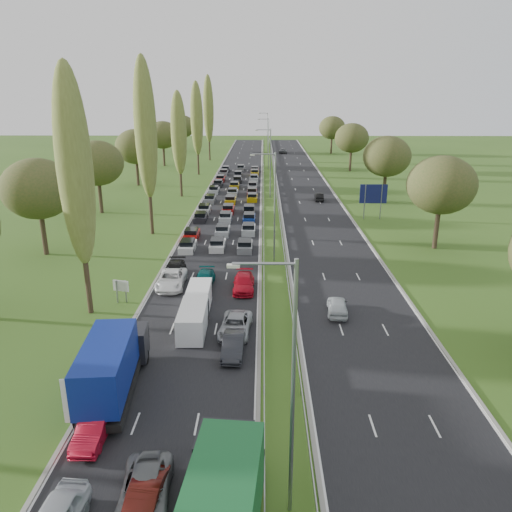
{
  "coord_description": "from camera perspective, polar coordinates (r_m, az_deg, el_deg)",
  "views": [
    {
      "loc": [
        3.22,
        -9.89,
        18.01
      ],
      "look_at": [
        2.51,
        40.11,
        1.5
      ],
      "focal_mm": 35.0,
      "sensor_mm": 36.0,
      "label": 1
    }
  ],
  "objects": [
    {
      "name": "ground",
      "position": [
        91.69,
        1.6,
        6.94
      ],
      "size": [
        260.0,
        260.0,
        0.0
      ],
      "primitive_type": "plane",
      "color": "#35581B",
      "rests_on": "ground"
    },
    {
      "name": "near_carriageway",
      "position": [
        94.29,
        -2.55,
        7.24
      ],
      "size": [
        10.5,
        215.0,
        0.04
      ],
      "primitive_type": "cube",
      "color": "black",
      "rests_on": "ground"
    },
    {
      "name": "far_car_2",
      "position": [
        157.26,
        3.1,
        11.94
      ],
      "size": [
        2.65,
        5.23,
        1.42
      ],
      "primitive_type": "imported",
      "rotation": [
        0.0,
        0.0,
        3.08
      ],
      "color": "slate",
      "rests_on": "far_carriageway"
    },
    {
      "name": "poplar_row",
      "position": [
        79.64,
        -10.15,
        13.95
      ],
      "size": [
        2.8,
        127.8,
        22.44
      ],
      "color": "#2D2116",
      "rests_on": "ground"
    },
    {
      "name": "near_car_9",
      "position": [
        36.33,
        -2.6,
        -10.16
      ],
      "size": [
        1.6,
        4.33,
        1.41
      ],
      "primitive_type": "imported",
      "rotation": [
        0.0,
        0.0,
        -0.03
      ],
      "color": "black",
      "rests_on": "near_carriageway"
    },
    {
      "name": "info_sign",
      "position": [
        46.08,
        -15.17,
        -3.57
      ],
      "size": [
        1.48,
        0.48,
        2.1
      ],
      "color": "gray",
      "rests_on": "ground"
    },
    {
      "name": "woodland_right",
      "position": [
        80.0,
        16.12,
        10.15
      ],
      "size": [
        8.0,
        153.0,
        11.1
      ],
      "color": "#2D2116",
      "rests_on": "ground"
    },
    {
      "name": "near_car_5",
      "position": [
        25.23,
        -12.66,
        -25.63
      ],
      "size": [
        1.73,
        4.17,
        1.34
      ],
      "primitive_type": "imported",
      "rotation": [
        0.0,
        0.0,
        -0.08
      ],
      "color": "#52120E",
      "rests_on": "near_carriageway"
    },
    {
      "name": "white_van_rear",
      "position": [
        43.84,
        -6.52,
        -4.66
      ],
      "size": [
        1.94,
        4.94,
        1.98
      ],
      "rotation": [
        0.0,
        0.0,
        0.01
      ],
      "color": "white",
      "rests_on": "near_carriageway"
    },
    {
      "name": "near_car_11",
      "position": [
        47.47,
        -1.4,
        -3.09
      ],
      "size": [
        1.98,
        4.86,
        1.41
      ],
      "primitive_type": "imported",
      "rotation": [
        0.0,
        0.0,
        -0.0
      ],
      "color": "#AF0A1B",
      "rests_on": "near_carriageway"
    },
    {
      "name": "near_car_2",
      "position": [
        48.87,
        -9.64,
        -2.63
      ],
      "size": [
        2.63,
        5.57,
        1.54
      ],
      "primitive_type": "imported",
      "rotation": [
        0.0,
        0.0,
        0.01
      ],
      "color": "white",
      "rests_on": "near_carriageway"
    },
    {
      "name": "near_car_6",
      "position": [
        25.63,
        -12.59,
        -24.74
      ],
      "size": [
        2.68,
        5.1,
        1.37
      ],
      "primitive_type": "imported",
      "rotation": [
        0.0,
        0.0,
        0.08
      ],
      "color": "slate",
      "rests_on": "near_carriageway"
    },
    {
      "name": "near_car_3",
      "position": [
        51.32,
        -9.39,
        -1.64
      ],
      "size": [
        2.08,
        5.05,
        1.46
      ],
      "primitive_type": "imported",
      "rotation": [
        0.0,
        0.0,
        -0.01
      ],
      "color": "black",
      "rests_on": "near_carriageway"
    },
    {
      "name": "central_reservation",
      "position": [
        94.04,
        1.59,
        7.56
      ],
      "size": [
        2.36,
        215.0,
        0.32
      ],
      "color": "gray",
      "rests_on": "ground"
    },
    {
      "name": "white_van_front",
      "position": [
        39.67,
        -7.18,
        -7.16
      ],
      "size": [
        2.04,
        5.2,
        2.09
      ],
      "rotation": [
        0.0,
        0.0,
        0.02
      ],
      "color": "white",
      "rests_on": "near_carriageway"
    },
    {
      "name": "far_car_1",
      "position": [
        87.73,
        7.21,
        6.74
      ],
      "size": [
        1.56,
        4.08,
        1.33
      ],
      "primitive_type": "imported",
      "rotation": [
        0.0,
        0.0,
        3.1
      ],
      "color": "black",
      "rests_on": "far_carriageway"
    },
    {
      "name": "blue_lorry",
      "position": [
        32.55,
        -16.1,
        -11.91
      ],
      "size": [
        2.59,
        9.33,
        3.94
      ],
      "rotation": [
        0.0,
        0.0,
        0.09
      ],
      "color": "black",
      "rests_on": "near_carriageway"
    },
    {
      "name": "near_car_1",
      "position": [
        29.89,
        -18.05,
        -18.16
      ],
      "size": [
        1.46,
        4.14,
        1.36
      ],
      "primitive_type": "imported",
      "rotation": [
        0.0,
        0.0,
        -0.0
      ],
      "color": "#B50B21",
      "rests_on": "near_carriageway"
    },
    {
      "name": "near_car_7",
      "position": [
        48.75,
        -5.93,
        -2.66
      ],
      "size": [
        1.92,
        4.56,
        1.31
      ],
      "primitive_type": "imported",
      "rotation": [
        0.0,
        0.0,
        -0.02
      ],
      "color": "#054B4B",
      "rests_on": "near_carriageway"
    },
    {
      "name": "lamp_columns",
      "position": [
        88.72,
        1.66,
        10.48
      ],
      "size": [
        0.18,
        140.18,
        12.0
      ],
      "color": "gray",
      "rests_on": "ground"
    },
    {
      "name": "direction_sign",
      "position": [
        75.49,
        13.26,
        6.76
      ],
      "size": [
        4.0,
        0.16,
        5.2
      ],
      "color": "gray",
      "rests_on": "ground"
    },
    {
      "name": "traffic_queue_fill",
      "position": [
        89.31,
        -2.74,
        6.91
      ],
      "size": [
        9.04,
        67.72,
        0.8
      ],
      "color": "silver",
      "rests_on": "ground"
    },
    {
      "name": "far_car_0",
      "position": [
        43.08,
        9.29,
        -5.65
      ],
      "size": [
        2.0,
        4.25,
        1.4
      ],
      "primitive_type": "imported",
      "rotation": [
        0.0,
        0.0,
        3.06
      ],
      "color": "#B5BCBF",
      "rests_on": "far_carriageway"
    },
    {
      "name": "woodland_left",
      "position": [
        77.47,
        -18.47,
        9.69
      ],
      "size": [
        8.0,
        166.0,
        11.1
      ],
      "color": "#2D2116",
      "rests_on": "ground"
    },
    {
      "name": "near_car_10",
      "position": [
        39.19,
        -2.38,
        -7.94
      ],
      "size": [
        2.69,
        5.16,
        1.39
      ],
      "primitive_type": "imported",
      "rotation": [
        0.0,
        0.0,
        -0.08
      ],
      "color": "#A1A4AA",
      "rests_on": "near_carriageway"
    },
    {
      "name": "far_carriageway",
      "position": [
        94.48,
        5.71,
        7.19
      ],
      "size": [
        10.5,
        215.0,
        0.04
      ],
      "primitive_type": "cube",
      "color": "black",
      "rests_on": "ground"
    }
  ]
}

